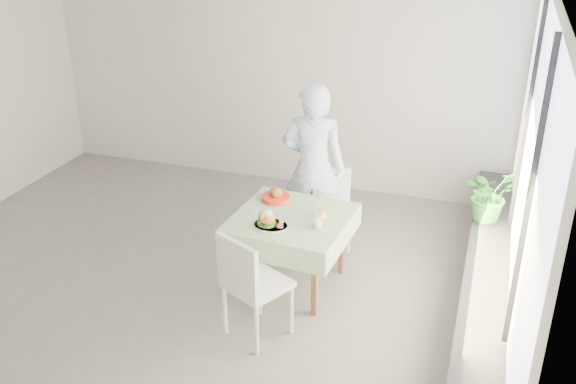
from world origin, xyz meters
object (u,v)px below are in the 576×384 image
(cafe_table, at_px, (291,243))
(main_dish, at_px, (269,221))
(chair_near, at_px, (256,304))
(juice_cup_orange, at_px, (321,214))
(potted_plant, at_px, (489,194))
(chair_far, at_px, (332,224))
(diner, at_px, (313,168))

(cafe_table, xyz_separation_m, main_dish, (-0.13, -0.25, 0.34))
(chair_near, xyz_separation_m, juice_cup_orange, (0.32, 0.86, 0.50))
(juice_cup_orange, distance_m, potted_plant, 1.75)
(chair_near, bearing_deg, potted_plant, 46.44)
(chair_far, relative_size, potted_plant, 1.50)
(main_dish, bearing_deg, chair_near, -80.71)
(chair_near, relative_size, potted_plant, 1.79)
(cafe_table, distance_m, juice_cup_orange, 0.44)
(cafe_table, xyz_separation_m, chair_far, (0.17, 0.87, -0.20))
(main_dish, bearing_deg, chair_far, 74.75)
(cafe_table, relative_size, chair_far, 1.33)
(main_dish, height_order, potted_plant, potted_plant)
(diner, distance_m, potted_plant, 1.77)
(main_dish, relative_size, potted_plant, 0.58)
(chair_near, bearing_deg, diner, 89.76)
(diner, bearing_deg, main_dish, 75.69)
(main_dish, xyz_separation_m, juice_cup_orange, (0.41, 0.28, 0.01))
(chair_near, height_order, main_dish, chair_near)
(cafe_table, distance_m, chair_near, 0.85)
(chair_near, relative_size, diner, 0.55)
(diner, height_order, main_dish, diner)
(main_dish, relative_size, juice_cup_orange, 1.18)
(chair_far, bearing_deg, diner, -164.94)
(chair_near, bearing_deg, chair_far, 83.02)
(potted_plant, bearing_deg, chair_far, -174.67)
(chair_far, xyz_separation_m, chair_near, (-0.21, -1.71, 0.05))
(main_dish, bearing_deg, potted_plant, 34.23)
(cafe_table, relative_size, diner, 0.62)
(chair_far, bearing_deg, main_dish, -105.25)
(chair_far, distance_m, diner, 0.68)
(cafe_table, height_order, chair_near, chair_near)
(main_dish, bearing_deg, cafe_table, 61.91)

